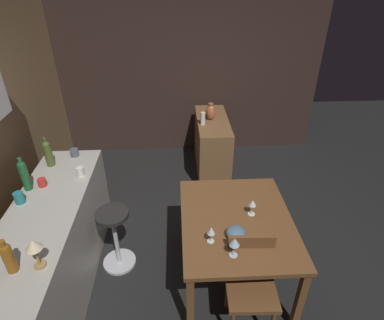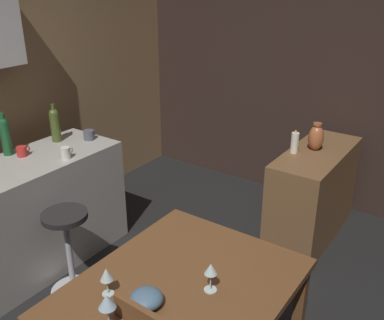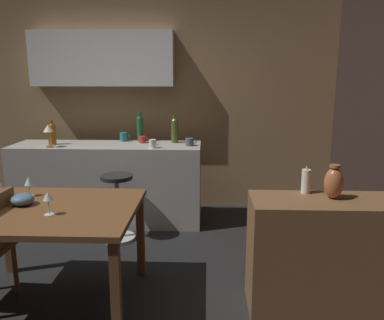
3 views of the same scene
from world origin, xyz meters
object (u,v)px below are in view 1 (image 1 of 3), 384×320
(cup_teal, at_px, (19,198))
(vase_copper, at_px, (211,112))
(dining_table, at_px, (236,226))
(counter_lamp, at_px, (34,247))
(sideboard_cabinet, at_px, (212,145))
(wine_glass_left, at_px, (234,242))
(cup_slate, at_px, (74,153))
(wine_glass_right, at_px, (253,204))
(pillar_candle_tall, at_px, (203,118))
(fruit_bowl, at_px, (236,233))
(wine_bottle_olive, at_px, (48,152))
(cup_red, at_px, (42,182))
(wine_bottle_green, at_px, (24,174))
(wine_glass_center, at_px, (211,231))
(cup_white, at_px, (80,171))
(chair_near_window, at_px, (250,281))
(bar_stool, at_px, (116,237))
(wine_bottle_amber, at_px, (8,256))

(cup_teal, height_order, vase_copper, vase_copper)
(dining_table, xyz_separation_m, counter_lamp, (-0.58, 1.48, 0.42))
(sideboard_cabinet, height_order, wine_glass_left, wine_glass_left)
(sideboard_cabinet, bearing_deg, counter_lamp, 150.01)
(cup_slate, bearing_deg, vase_copper, -56.24)
(wine_glass_right, height_order, pillar_candle_tall, pillar_candle_tall)
(wine_glass_right, distance_m, fruit_bowl, 0.34)
(wine_bottle_olive, xyz_separation_m, cup_slate, (0.18, -0.20, -0.11))
(cup_red, bearing_deg, wine_bottle_green, 111.35)
(counter_lamp, distance_m, pillar_candle_tall, 2.75)
(wine_glass_center, bearing_deg, cup_slate, 49.28)
(dining_table, relative_size, cup_slate, 9.92)
(wine_glass_right, xyz_separation_m, wine_bottle_green, (0.27, 2.04, 0.20))
(counter_lamp, bearing_deg, cup_white, -0.42)
(wine_glass_center, distance_m, cup_slate, 1.81)
(wine_bottle_olive, xyz_separation_m, vase_copper, (1.24, -1.79, -0.12))
(fruit_bowl, xyz_separation_m, cup_red, (0.59, 1.74, 0.16))
(wine_glass_left, xyz_separation_m, fruit_bowl, (0.20, -0.05, -0.10))
(sideboard_cabinet, height_order, cup_slate, cup_slate)
(wine_glass_center, xyz_separation_m, wine_bottle_olive, (1.00, 1.57, 0.20))
(wine_bottle_olive, bearing_deg, dining_table, -112.13)
(wine_glass_left, xyz_separation_m, wine_glass_center, (0.16, 0.16, -0.03))
(wine_glass_right, relative_size, cup_red, 1.42)
(wine_bottle_olive, xyz_separation_m, cup_red, (-0.37, -0.04, -0.11))
(chair_near_window, xyz_separation_m, wine_bottle_green, (0.78, 1.95, 0.59))
(pillar_candle_tall, bearing_deg, wine_bottle_green, 130.66)
(wine_glass_left, height_order, fruit_bowl, wine_glass_left)
(wine_glass_center, relative_size, counter_lamp, 0.63)
(cup_teal, bearing_deg, counter_lamp, -149.76)
(fruit_bowl, bearing_deg, wine_glass_right, -35.45)
(wine_bottle_olive, distance_m, cup_teal, 0.62)
(cup_slate, bearing_deg, wine_glass_right, -115.97)
(fruit_bowl, distance_m, cup_red, 1.84)
(cup_slate, xyz_separation_m, cup_teal, (-0.79, 0.27, 0.01))
(bar_stool, height_order, counter_lamp, counter_lamp)
(wine_glass_center, distance_m, pillar_candle_tall, 2.08)
(cup_red, distance_m, vase_copper, 2.37)
(sideboard_cabinet, relative_size, bar_stool, 1.62)
(wine_glass_left, xyz_separation_m, cup_red, (0.79, 1.69, 0.06))
(cup_red, height_order, pillar_candle_tall, pillar_candle_tall)
(wine_glass_left, height_order, counter_lamp, counter_lamp)
(chair_near_window, distance_m, wine_bottle_amber, 1.80)
(wine_bottle_amber, bearing_deg, cup_slate, -0.79)
(wine_bottle_green, relative_size, pillar_candle_tall, 1.68)
(wine_bottle_olive, height_order, vase_copper, wine_bottle_olive)
(chair_near_window, height_order, bar_stool, chair_near_window)
(bar_stool, xyz_separation_m, cup_red, (0.17, 0.64, 0.58))
(bar_stool, distance_m, vase_copper, 2.17)
(vase_copper, bearing_deg, bar_stool, 147.93)
(fruit_bowl, bearing_deg, dining_table, -13.21)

